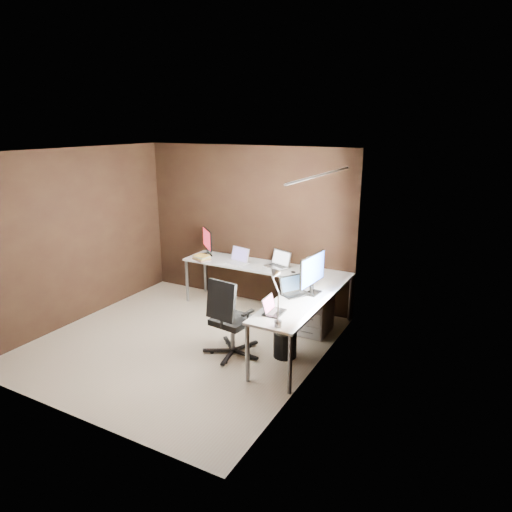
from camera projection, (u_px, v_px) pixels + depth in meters
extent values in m
cube|color=#B5AA8D|center=(182.00, 342.00, 6.10)|extent=(3.60, 3.60, 0.00)
cube|color=white|center=(172.00, 151.00, 5.40)|extent=(3.60, 3.60, 0.00)
cube|color=black|center=(247.00, 225.00, 7.27)|extent=(3.60, 0.00, 2.50)
cube|color=black|center=(57.00, 300.00, 4.22)|extent=(3.60, 0.00, 2.50)
cube|color=black|center=(77.00, 236.00, 6.56)|extent=(0.00, 3.60, 2.50)
cube|color=black|center=(311.00, 274.00, 4.93)|extent=(0.00, 3.60, 2.50)
cube|color=white|center=(322.00, 249.00, 5.18)|extent=(0.00, 1.00, 1.30)
cube|color=orange|center=(292.00, 284.00, 4.64)|extent=(0.01, 0.35, 2.00)
cube|color=orange|center=(338.00, 250.00, 5.86)|extent=(0.01, 0.35, 2.00)
cylinder|color=slate|center=(321.00, 175.00, 4.96)|extent=(0.02, 1.90, 0.02)
cube|color=silver|center=(265.00, 267.00, 6.95)|extent=(2.65, 0.60, 0.03)
cube|color=silver|center=(297.00, 303.00, 5.54)|extent=(0.60, 1.65, 0.03)
cylinder|color=slate|center=(187.00, 281.00, 7.42)|extent=(0.05, 0.05, 0.70)
cylinder|color=slate|center=(205.00, 272.00, 7.86)|extent=(0.05, 0.05, 0.70)
cylinder|color=slate|center=(247.00, 353.00, 5.09)|extent=(0.05, 0.05, 0.70)
cylinder|color=slate|center=(290.00, 364.00, 4.86)|extent=(0.05, 0.05, 0.70)
cylinder|color=slate|center=(350.00, 298.00, 6.69)|extent=(0.05, 0.05, 0.70)
cube|color=silver|center=(314.00, 312.00, 6.34)|extent=(0.42, 0.50, 0.60)
cube|color=black|center=(207.00, 255.00, 7.50)|extent=(0.26, 0.25, 0.01)
cube|color=black|center=(208.00, 251.00, 7.49)|extent=(0.06, 0.06, 0.10)
cube|color=black|center=(207.00, 239.00, 7.43)|extent=(0.38, 0.36, 0.32)
cube|color=red|center=(207.00, 239.00, 7.43)|extent=(0.35, 0.32, 0.29)
cube|color=black|center=(313.00, 293.00, 5.82)|extent=(0.17, 0.25, 0.01)
cube|color=black|center=(312.00, 288.00, 5.81)|extent=(0.04, 0.06, 0.11)
cube|color=black|center=(312.00, 269.00, 5.74)|extent=(0.08, 0.63, 0.39)
cube|color=blue|center=(313.00, 270.00, 5.73)|extent=(0.06, 0.60, 0.36)
cube|color=silver|center=(236.00, 263.00, 7.07)|extent=(0.39, 0.31, 0.02)
cube|color=silver|center=(240.00, 254.00, 7.11)|extent=(0.35, 0.14, 0.22)
cube|color=#61539A|center=(240.00, 254.00, 7.10)|extent=(0.31, 0.12, 0.18)
cube|color=silver|center=(277.00, 267.00, 6.88)|extent=(0.42, 0.35, 0.02)
cube|color=silver|center=(281.00, 258.00, 6.91)|extent=(0.36, 0.18, 0.23)
cube|color=white|center=(281.00, 258.00, 6.90)|extent=(0.32, 0.15, 0.19)
cube|color=black|center=(295.00, 294.00, 5.78)|extent=(0.38, 0.41, 0.02)
cube|color=black|center=(291.00, 283.00, 5.82)|extent=(0.23, 0.32, 0.21)
cube|color=#18283C|center=(292.00, 284.00, 5.82)|extent=(0.20, 0.28, 0.18)
cube|color=black|center=(274.00, 313.00, 5.21)|extent=(0.21, 0.29, 0.02)
cube|color=black|center=(268.00, 304.00, 5.22)|extent=(0.07, 0.28, 0.18)
cube|color=#C74E8B|center=(269.00, 304.00, 5.22)|extent=(0.05, 0.25, 0.15)
cube|color=#8D634C|center=(202.00, 259.00, 7.24)|extent=(0.30, 0.27, 0.02)
cube|color=gold|center=(202.00, 258.00, 7.23)|extent=(0.27, 0.24, 0.02)
cube|color=silver|center=(202.00, 257.00, 7.23)|extent=(0.27, 0.24, 0.02)
cube|color=gold|center=(202.00, 256.00, 7.22)|extent=(0.24, 0.20, 0.01)
ellipsoid|color=black|center=(205.00, 259.00, 7.21)|extent=(0.09, 0.06, 0.03)
ellipsoid|color=black|center=(293.00, 272.00, 6.60)|extent=(0.09, 0.07, 0.03)
cylinder|color=slate|center=(278.00, 324.00, 4.87)|extent=(0.08, 0.08, 0.06)
cylinder|color=slate|center=(278.00, 307.00, 4.82)|extent=(0.02, 0.02, 0.33)
cylinder|color=slate|center=(275.00, 285.00, 4.80)|extent=(0.02, 0.18, 0.24)
cone|color=slate|center=(274.00, 275.00, 4.86)|extent=(0.10, 0.13, 0.14)
cylinder|color=slate|center=(233.00, 336.00, 5.75)|extent=(0.06, 0.06, 0.36)
cube|color=black|center=(232.00, 320.00, 5.69)|extent=(0.49, 0.49, 0.08)
cube|color=black|center=(221.00, 301.00, 5.43)|extent=(0.41, 0.16, 0.48)
cylinder|color=black|center=(285.00, 344.00, 5.70)|extent=(0.29, 0.29, 0.34)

